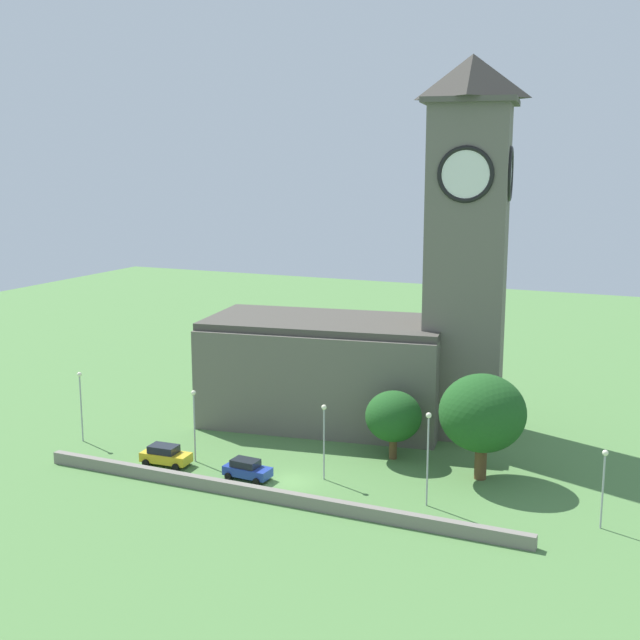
{
  "coord_description": "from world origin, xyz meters",
  "views": [
    {
      "loc": [
        28.73,
        -58.61,
        26.23
      ],
      "look_at": [
        -0.18,
        6.72,
        12.59
      ],
      "focal_mm": 46.43,
      "sensor_mm": 36.0,
      "label": 1
    }
  ],
  "objects": [
    {
      "name": "ground_plane",
      "position": [
        0.0,
        15.0,
        0.0
      ],
      "size": [
        200.0,
        200.0,
        0.0
      ],
      "primitive_type": "plane",
      "color": "#517F42"
    },
    {
      "name": "church",
      "position": [
        1.2,
        17.65,
        10.21
      ],
      "size": [
        31.38,
        16.28,
        36.0
      ],
      "color": "#666056",
      "rests_on": "ground"
    },
    {
      "name": "quay_barrier",
      "position": [
        0.0,
        -4.23,
        0.52
      ],
      "size": [
        41.93,
        0.7,
        1.04
      ],
      "primitive_type": "cube",
      "color": "gray",
      "rests_on": "ground"
    },
    {
      "name": "car_yellow",
      "position": [
        -11.71,
        -0.85,
        0.9
      ],
      "size": [
        4.49,
        2.36,
        1.79
      ],
      "color": "gold",
      "rests_on": "ground"
    },
    {
      "name": "car_blue",
      "position": [
        -3.57,
        -0.8,
        0.85
      ],
      "size": [
        4.11,
        2.17,
        1.68
      ],
      "color": "#233D9E",
      "rests_on": "ground"
    },
    {
      "name": "streetlamp_west_end",
      "position": [
        -22.61,
        1.29,
        4.56
      ],
      "size": [
        0.44,
        0.44,
        6.81
      ],
      "color": "#9EA0A5",
      "rests_on": "ground"
    },
    {
      "name": "streetlamp_west_mid",
      "position": [
        -9.79,
        0.96,
        4.42
      ],
      "size": [
        0.44,
        0.44,
        6.56
      ],
      "color": "#9EA0A5",
      "rests_on": "ground"
    },
    {
      "name": "streetlamp_central",
      "position": [
        2.4,
        1.72,
        4.4
      ],
      "size": [
        0.44,
        0.44,
        6.53
      ],
      "color": "#9EA0A5",
      "rests_on": "ground"
    },
    {
      "name": "streetlamp_east_mid",
      "position": [
        11.86,
        -0.01,
        4.97
      ],
      "size": [
        0.44,
        0.44,
        7.53
      ],
      "color": "#9EA0A5",
      "rests_on": "ground"
    },
    {
      "name": "streetlamp_east_end",
      "position": [
        24.64,
        1.21,
        4.09
      ],
      "size": [
        0.44,
        0.44,
        5.99
      ],
      "color": "#9EA0A5",
      "rests_on": "ground"
    },
    {
      "name": "tree_riverside_west",
      "position": [
        6.07,
        8.81,
        3.94
      ],
      "size": [
        5.06,
        5.06,
        6.24
      ],
      "color": "brown",
      "rests_on": "ground"
    },
    {
      "name": "tree_by_tower",
      "position": [
        14.38,
        7.2,
        5.73
      ],
      "size": [
        7.25,
        7.25,
        9.03
      ],
      "color": "brown",
      "rests_on": "ground"
    }
  ]
}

